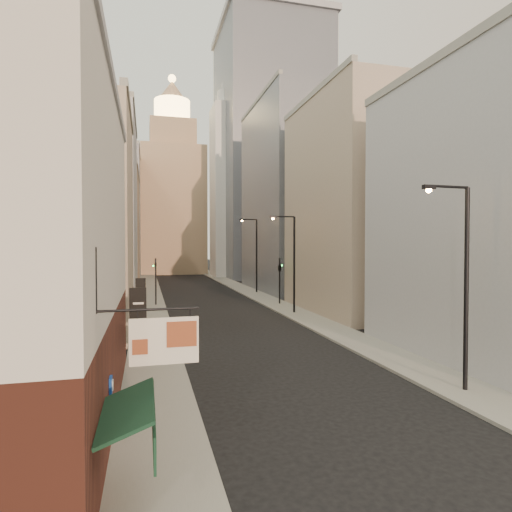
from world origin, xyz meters
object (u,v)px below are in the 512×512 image
at_px(streetlamp_near, 462,276).
at_px(clock_tower, 173,196).
at_px(streetlamp_far, 255,251).
at_px(streetlamp_mid, 292,258).
at_px(traffic_light_left, 156,271).
at_px(traffic_light_right, 280,269).
at_px(white_tower, 232,185).

bearing_deg(streetlamp_near, clock_tower, 92.79).
bearing_deg(streetlamp_near, streetlamp_far, 86.72).
relative_size(clock_tower, streetlamp_mid, 4.96).
xyz_separation_m(streetlamp_mid, traffic_light_left, (-12.07, 8.43, -1.53)).
bearing_deg(traffic_light_right, clock_tower, -98.31).
distance_m(streetlamp_near, streetlamp_far, 39.09).
xyz_separation_m(white_tower, traffic_light_left, (-15.96, -39.39, -14.96)).
distance_m(traffic_light_left, traffic_light_right, 13.04).
bearing_deg(white_tower, streetlamp_far, -95.62).
relative_size(white_tower, streetlamp_near, 4.66).
xyz_separation_m(clock_tower, white_tower, (11.00, -14.00, 0.97)).
bearing_deg(traffic_light_left, traffic_light_right, -171.42).
bearing_deg(clock_tower, traffic_light_left, -95.30).
distance_m(streetlamp_far, traffic_light_left, 15.76).
distance_m(streetlamp_near, traffic_light_right, 27.94).
bearing_deg(traffic_light_right, streetlamp_near, 72.30).
relative_size(clock_tower, streetlamp_far, 4.59).
height_order(streetlamp_near, traffic_light_left, streetlamp_near).
xyz_separation_m(clock_tower, streetlamp_far, (7.99, -44.60, -12.04)).
height_order(clock_tower, streetlamp_near, clock_tower).
bearing_deg(streetlamp_near, streetlamp_mid, 88.08).
relative_size(traffic_light_left, traffic_light_right, 1.00).
distance_m(streetlamp_near, traffic_light_left, 32.67).
xyz_separation_m(streetlamp_near, traffic_light_left, (-12.15, 30.30, -1.44)).
xyz_separation_m(clock_tower, traffic_light_right, (7.86, -55.78, -13.83)).
bearing_deg(streetlamp_far, traffic_light_right, -105.54).
bearing_deg(streetlamp_far, clock_tower, 85.26).
relative_size(clock_tower, streetlamp_near, 5.04).
height_order(clock_tower, traffic_light_right, clock_tower).
bearing_deg(clock_tower, streetlamp_mid, -83.43).
xyz_separation_m(streetlamp_far, traffic_light_right, (-0.13, -11.18, -1.78)).
xyz_separation_m(streetlamp_mid, streetlamp_far, (0.87, 17.21, 0.42)).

